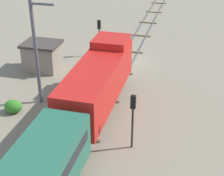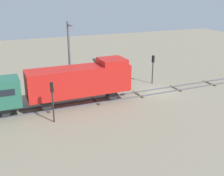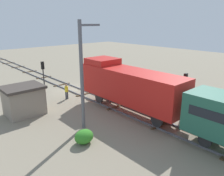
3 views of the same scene
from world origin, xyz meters
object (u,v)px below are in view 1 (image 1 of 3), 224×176
locomotive (99,79)px  traffic_signal_mid (133,112)px  relay_hut (43,56)px  worker_near_track (96,61)px  catenary_mast (36,51)px  traffic_signal_near (99,31)px

locomotive → traffic_signal_mid: size_ratio=2.95×
traffic_signal_mid → relay_hut: size_ratio=1.12×
worker_near_track → relay_hut: bearing=-79.0°
catenary_mast → locomotive: bearing=178.1°
traffic_signal_near → worker_near_track: size_ratio=2.25×
worker_near_track → catenary_mast: (2.54, 6.98, 3.50)m
traffic_signal_near → traffic_signal_mid: traffic_signal_mid is taller
traffic_signal_near → catenary_mast: size_ratio=0.45×
traffic_signal_near → catenary_mast: catenary_mast is taller
traffic_signal_mid → worker_near_track: size_ratio=2.31×
relay_hut → catenary_mast: bearing=113.3°
traffic_signal_mid → catenary_mast: catenary_mast is taller
traffic_signal_mid → relay_hut: traffic_signal_mid is taller
traffic_signal_mid → worker_near_track: (5.80, -10.95, -1.75)m
traffic_signal_mid → catenary_mast: 9.41m
traffic_signal_near → worker_near_track: bearing=101.9°
worker_near_track → relay_hut: (5.10, 1.04, 0.40)m
worker_near_track → catenary_mast: 8.21m
worker_near_track → catenary_mast: bearing=-20.5°
locomotive → traffic_signal_near: bearing=-73.7°
traffic_signal_mid → relay_hut: bearing=-42.3°
locomotive → worker_near_track: locomotive is taller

